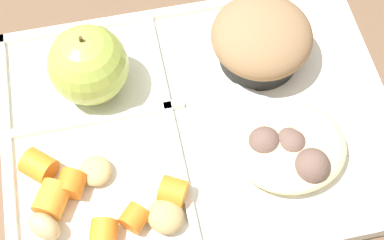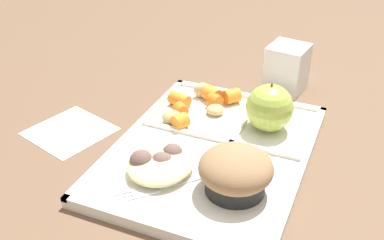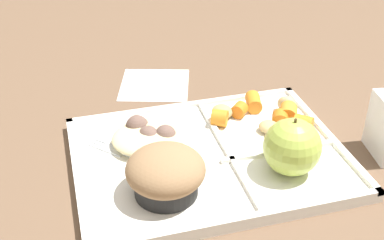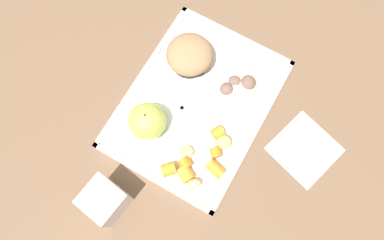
{
  "view_description": "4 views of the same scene",
  "coord_description": "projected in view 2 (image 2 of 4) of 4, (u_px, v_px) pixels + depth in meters",
  "views": [
    {
      "loc": [
        -0.06,
        -0.26,
        0.51
      ],
      "look_at": [
        -0.01,
        -0.01,
        0.05
      ],
      "focal_mm": 53.8,
      "sensor_mm": 36.0,
      "label": 1
    },
    {
      "loc": [
        0.56,
        0.2,
        0.43
      ],
      "look_at": [
        0.0,
        -0.03,
        0.06
      ],
      "focal_mm": 43.78,
      "sensor_mm": 36.0,
      "label": 2
    },
    {
      "loc": [
        0.18,
        0.56,
        0.45
      ],
      "look_at": [
        0.01,
        -0.05,
        0.04
      ],
      "focal_mm": 47.95,
      "sensor_mm": 36.0,
      "label": 3
    },
    {
      "loc": [
        -0.23,
        -0.12,
        0.77
      ],
      "look_at": [
        -0.05,
        -0.02,
        0.07
      ],
      "focal_mm": 34.61,
      "sensor_mm": 36.0,
      "label": 4
    }
  ],
  "objects": [
    {
      "name": "carrot_slice_tilted",
      "position": [
        212.0,
        94.0,
        0.85
      ],
      "size": [
        0.04,
        0.04,
        0.03
      ],
      "primitive_type": "cylinder",
      "rotation": [
        0.0,
        1.57,
        1.07
      ],
      "color": "orange",
      "rests_on": "lunch_tray"
    },
    {
      "name": "lunch_tray",
      "position": [
        212.0,
        152.0,
        0.73
      ],
      "size": [
        0.38,
        0.29,
        0.02
      ],
      "color": "white",
      "rests_on": "ground"
    },
    {
      "name": "green_apple",
      "position": [
        270.0,
        108.0,
        0.76
      ],
      "size": [
        0.08,
        0.08,
        0.08
      ],
      "color": "#A8C14C",
      "rests_on": "lunch_tray"
    },
    {
      "name": "meatball_back",
      "position": [
        161.0,
        162.0,
        0.67
      ],
      "size": [
        0.03,
        0.03,
        0.03
      ],
      "primitive_type": "sphere",
      "color": "brown",
      "rests_on": "lunch_tray"
    },
    {
      "name": "ground",
      "position": [
        212.0,
        156.0,
        0.73
      ],
      "size": [
        6.0,
        6.0,
        0.0
      ],
      "primitive_type": "plane",
      "color": "brown"
    },
    {
      "name": "potato_chunk_large",
      "position": [
        172.0,
        117.0,
        0.79
      ],
      "size": [
        0.05,
        0.05,
        0.02
      ],
      "primitive_type": "ellipsoid",
      "rotation": [
        0.0,
        0.0,
        5.38
      ],
      "color": "tan",
      "rests_on": "lunch_tray"
    },
    {
      "name": "potato_chunk_wedge",
      "position": [
        215.0,
        110.0,
        0.82
      ],
      "size": [
        0.04,
        0.04,
        0.02
      ],
      "primitive_type": "ellipsoid",
      "rotation": [
        0.0,
        0.0,
        3.54
      ],
      "color": "tan",
      "rests_on": "lunch_tray"
    },
    {
      "name": "carrot_slice_edge",
      "position": [
        215.0,
        101.0,
        0.84
      ],
      "size": [
        0.03,
        0.03,
        0.03
      ],
      "primitive_type": "cylinder",
      "rotation": [
        0.0,
        1.57,
        4.27
      ],
      "color": "orange",
      "rests_on": "lunch_tray"
    },
    {
      "name": "meatball_center",
      "position": [
        172.0,
        154.0,
        0.69
      ],
      "size": [
        0.03,
        0.03,
        0.03
      ],
      "primitive_type": "sphere",
      "color": "brown",
      "rests_on": "lunch_tray"
    },
    {
      "name": "carrot_slice_center",
      "position": [
        181.0,
        110.0,
        0.81
      ],
      "size": [
        0.03,
        0.03,
        0.02
      ],
      "primitive_type": "cylinder",
      "rotation": [
        0.0,
        1.57,
        0.8
      ],
      "color": "orange",
      "rests_on": "lunch_tray"
    },
    {
      "name": "carrot_slice_back",
      "position": [
        232.0,
        96.0,
        0.85
      ],
      "size": [
        0.04,
        0.04,
        0.03
      ],
      "primitive_type": "cylinder",
      "rotation": [
        0.0,
        1.57,
        5.55
      ],
      "color": "orange",
      "rests_on": "lunch_tray"
    },
    {
      "name": "meatball_front",
      "position": [
        141.0,
        161.0,
        0.67
      ],
      "size": [
        0.03,
        0.03,
        0.03
      ],
      "primitive_type": "sphere",
      "color": "brown",
      "rests_on": "lunch_tray"
    },
    {
      "name": "milk_carton",
      "position": [
        287.0,
        68.0,
        0.9
      ],
      "size": [
        0.08,
        0.08,
        0.09
      ],
      "primitive_type": "cube",
      "rotation": [
        0.0,
        0.0,
        -0.14
      ],
      "color": "white",
      "rests_on": "ground"
    },
    {
      "name": "meatball_side",
      "position": [
        164.0,
        163.0,
        0.67
      ],
      "size": [
        0.03,
        0.03,
        0.03
      ],
      "primitive_type": "sphere",
      "color": "brown",
      "rests_on": "lunch_tray"
    },
    {
      "name": "paper_napkin",
      "position": [
        70.0,
        131.0,
        0.79
      ],
      "size": [
        0.15,
        0.15,
        0.0
      ],
      "primitive_type": "cube",
      "rotation": [
        0.0,
        0.0,
        -0.29
      ],
      "color": "white",
      "rests_on": "ground"
    },
    {
      "name": "carrot_slice_near_corner",
      "position": [
        180.0,
        100.0,
        0.84
      ],
      "size": [
        0.03,
        0.04,
        0.02
      ],
      "primitive_type": "cylinder",
      "rotation": [
        0.0,
        1.57,
        1.32
      ],
      "color": "orange",
      "rests_on": "lunch_tray"
    },
    {
      "name": "bran_muffin",
      "position": [
        236.0,
        172.0,
        0.63
      ],
      "size": [
        0.1,
        0.1,
        0.06
      ],
      "color": "black",
      "rests_on": "lunch_tray"
    },
    {
      "name": "potato_chunk_corner",
      "position": [
        202.0,
        90.0,
        0.87
      ],
      "size": [
        0.04,
        0.04,
        0.03
      ],
      "primitive_type": "ellipsoid",
      "rotation": [
        0.0,
        0.0,
        2.37
      ],
      "color": "tan",
      "rests_on": "lunch_tray"
    },
    {
      "name": "egg_noodle_pile",
      "position": [
        161.0,
        164.0,
        0.68
      ],
      "size": [
        0.11,
        0.1,
        0.03
      ],
      "primitive_type": "ellipsoid",
      "color": "beige",
      "rests_on": "lunch_tray"
    },
    {
      "name": "carrot_slice_diagonal",
      "position": [
        180.0,
        121.0,
        0.77
      ],
      "size": [
        0.03,
        0.03,
        0.03
      ],
      "primitive_type": "cylinder",
      "rotation": [
        0.0,
        1.57,
        2.62
      ],
      "color": "orange",
      "rests_on": "lunch_tray"
    },
    {
      "name": "plastic_fork",
      "position": [
        162.0,
        187.0,
        0.65
      ],
      "size": [
        0.12,
        0.12,
        0.0
      ],
      "color": "silver",
      "rests_on": "lunch_tray"
    }
  ]
}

